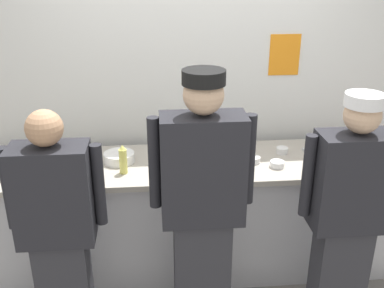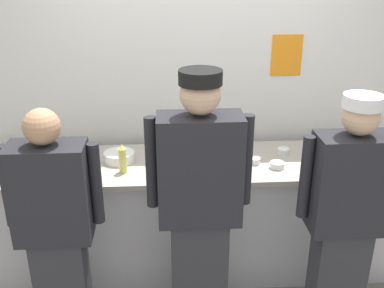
% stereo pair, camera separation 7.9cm
% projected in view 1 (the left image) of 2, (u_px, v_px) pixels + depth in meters
% --- Properties ---
extents(wall_back, '(5.11, 0.11, 2.65)m').
position_uv_depth(wall_back, '(193.00, 90.00, 3.62)').
color(wall_back, silver).
rests_on(wall_back, ground).
extents(prep_counter, '(3.26, 0.72, 0.92)m').
position_uv_depth(prep_counter, '(198.00, 214.00, 3.50)').
color(prep_counter, '#B2B2B7').
rests_on(prep_counter, ground).
extents(chef_near_left, '(0.58, 0.24, 1.57)m').
position_uv_depth(chef_near_left, '(58.00, 229.00, 2.66)').
color(chef_near_left, '#2D2D33').
rests_on(chef_near_left, ground).
extents(chef_center, '(0.63, 0.24, 1.76)m').
position_uv_depth(chef_center, '(202.00, 204.00, 2.70)').
color(chef_center, '#2D2D33').
rests_on(chef_center, ground).
extents(chef_far_right, '(0.59, 0.24, 1.63)m').
position_uv_depth(chef_far_right, '(347.00, 213.00, 2.75)').
color(chef_far_right, '#2D2D33').
rests_on(chef_far_right, ground).
extents(plate_stack_front, '(0.23, 0.23, 0.07)m').
position_uv_depth(plate_stack_front, '(119.00, 158.00, 3.30)').
color(plate_stack_front, white).
rests_on(plate_stack_front, prep_counter).
extents(plate_stack_rear, '(0.22, 0.22, 0.06)m').
position_uv_depth(plate_stack_rear, '(76.00, 163.00, 3.23)').
color(plate_stack_rear, white).
rests_on(plate_stack_rear, prep_counter).
extents(mixing_bowl_steel, '(0.34, 0.34, 0.12)m').
position_uv_depth(mixing_bowl_steel, '(209.00, 155.00, 3.28)').
color(mixing_bowl_steel, '#B7BABF').
rests_on(mixing_bowl_steel, prep_counter).
extents(sheet_tray, '(0.46, 0.41, 0.02)m').
position_uv_depth(sheet_tray, '(337.00, 154.00, 3.41)').
color(sheet_tray, '#B7BABF').
rests_on(sheet_tray, prep_counter).
extents(squeeze_bottle_primary, '(0.06, 0.06, 0.21)m').
position_uv_depth(squeeze_bottle_primary, '(381.00, 146.00, 3.33)').
color(squeeze_bottle_primary, red).
rests_on(squeeze_bottle_primary, prep_counter).
extents(squeeze_bottle_secondary, '(0.05, 0.05, 0.20)m').
position_uv_depth(squeeze_bottle_secondary, '(3.00, 166.00, 3.03)').
color(squeeze_bottle_secondary, orange).
rests_on(squeeze_bottle_secondary, prep_counter).
extents(squeeze_bottle_spare, '(0.06, 0.06, 0.21)m').
position_uv_depth(squeeze_bottle_spare, '(123.00, 160.00, 3.11)').
color(squeeze_bottle_spare, '#E5E066').
rests_on(squeeze_bottle_spare, prep_counter).
extents(ramekin_green_sauce, '(0.09, 0.09, 0.05)m').
position_uv_depth(ramekin_green_sauce, '(254.00, 160.00, 3.29)').
color(ramekin_green_sauce, white).
rests_on(ramekin_green_sauce, prep_counter).
extents(ramekin_yellow_sauce, '(0.09, 0.09, 0.05)m').
position_uv_depth(ramekin_yellow_sauce, '(282.00, 150.00, 3.46)').
color(ramekin_yellow_sauce, white).
rests_on(ramekin_yellow_sauce, prep_counter).
extents(ramekin_red_sauce, '(0.10, 0.10, 0.04)m').
position_uv_depth(ramekin_red_sauce, '(277.00, 164.00, 3.23)').
color(ramekin_red_sauce, white).
rests_on(ramekin_red_sauce, prep_counter).
extents(deli_cup, '(0.09, 0.09, 0.09)m').
position_uv_depth(deli_cup, '(166.00, 153.00, 3.35)').
color(deli_cup, white).
rests_on(deli_cup, prep_counter).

